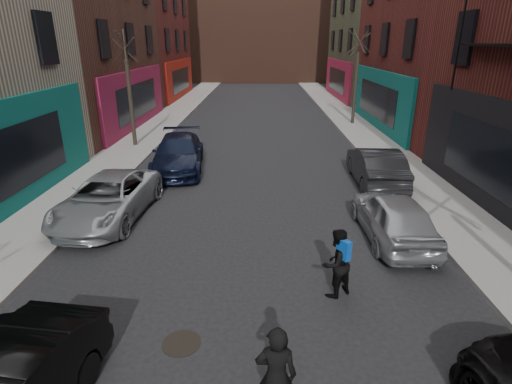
{
  "coord_description": "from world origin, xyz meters",
  "views": [
    {
      "loc": [
        0.28,
        -1.95,
        5.1
      ],
      "look_at": [
        0.16,
        7.3,
        1.6
      ],
      "focal_mm": 28.0,
      "sensor_mm": 36.0,
      "label": 1
    }
  ],
  "objects_px": {
    "parked_left_end": "(178,153)",
    "parked_right_end": "(376,166)",
    "tree_right_far": "(357,68)",
    "pedestrian": "(336,263)",
    "tree_left_far": "(128,79)",
    "parked_right_far": "(393,216)",
    "manhole": "(181,343)",
    "skateboarder": "(276,376)",
    "parked_left_far": "(108,198)"
  },
  "relations": [
    {
      "from": "tree_left_far",
      "to": "manhole",
      "type": "distance_m",
      "value": 15.47
    },
    {
      "from": "tree_left_far",
      "to": "parked_right_far",
      "type": "height_order",
      "value": "tree_left_far"
    },
    {
      "from": "parked_left_end",
      "to": "pedestrian",
      "type": "xyz_separation_m",
      "value": [
        5.06,
        -8.88,
        0.07
      ]
    },
    {
      "from": "parked_left_far",
      "to": "skateboarder",
      "type": "bearing_deg",
      "value": -51.56
    },
    {
      "from": "tree_left_far",
      "to": "pedestrian",
      "type": "height_order",
      "value": "tree_left_far"
    },
    {
      "from": "tree_left_far",
      "to": "skateboarder",
      "type": "xyz_separation_m",
      "value": [
        6.7,
        -15.81,
        -2.5
      ]
    },
    {
      "from": "tree_right_far",
      "to": "pedestrian",
      "type": "xyz_separation_m",
      "value": [
        -4.34,
        -18.67,
        -2.76
      ]
    },
    {
      "from": "parked_left_end",
      "to": "pedestrian",
      "type": "height_order",
      "value": "pedestrian"
    },
    {
      "from": "parked_right_far",
      "to": "skateboarder",
      "type": "xyz_separation_m",
      "value": [
        -3.37,
        -5.79,
        0.22
      ]
    },
    {
      "from": "tree_left_far",
      "to": "parked_right_end",
      "type": "distance_m",
      "value": 12.42
    },
    {
      "from": "skateboarder",
      "to": "pedestrian",
      "type": "height_order",
      "value": "skateboarder"
    },
    {
      "from": "skateboarder",
      "to": "parked_right_end",
      "type": "bearing_deg",
      "value": -109.33
    },
    {
      "from": "parked_left_end",
      "to": "parked_right_end",
      "type": "distance_m",
      "value": 7.99
    },
    {
      "from": "skateboarder",
      "to": "pedestrian",
      "type": "bearing_deg",
      "value": -111.09
    },
    {
      "from": "tree_left_far",
      "to": "parked_left_far",
      "type": "height_order",
      "value": "tree_left_far"
    },
    {
      "from": "pedestrian",
      "to": "tree_right_far",
      "type": "bearing_deg",
      "value": -137.25
    },
    {
      "from": "tree_right_far",
      "to": "parked_left_end",
      "type": "height_order",
      "value": "tree_right_far"
    },
    {
      "from": "tree_right_far",
      "to": "pedestrian",
      "type": "bearing_deg",
      "value": -103.08
    },
    {
      "from": "parked_left_far",
      "to": "parked_right_far",
      "type": "xyz_separation_m",
      "value": [
        8.24,
        -1.26,
        0.01
      ]
    },
    {
      "from": "tree_right_far",
      "to": "parked_left_end",
      "type": "relative_size",
      "value": 1.4
    },
    {
      "from": "tree_right_far",
      "to": "skateboarder",
      "type": "bearing_deg",
      "value": -104.65
    },
    {
      "from": "tree_left_far",
      "to": "parked_left_far",
      "type": "xyz_separation_m",
      "value": [
        1.83,
        -8.77,
        -2.73
      ]
    },
    {
      "from": "tree_left_far",
      "to": "parked_left_far",
      "type": "distance_m",
      "value": 9.36
    },
    {
      "from": "parked_right_end",
      "to": "manhole",
      "type": "relative_size",
      "value": 6.11
    },
    {
      "from": "skateboarder",
      "to": "tree_left_far",
      "type": "bearing_deg",
      "value": -64.65
    },
    {
      "from": "parked_left_end",
      "to": "skateboarder",
      "type": "height_order",
      "value": "skateboarder"
    },
    {
      "from": "skateboarder",
      "to": "parked_left_end",
      "type": "bearing_deg",
      "value": -70.5
    },
    {
      "from": "parked_left_end",
      "to": "manhole",
      "type": "relative_size",
      "value": 6.96
    },
    {
      "from": "pedestrian",
      "to": "manhole",
      "type": "bearing_deg",
      "value": -6.91
    },
    {
      "from": "parked_right_far",
      "to": "manhole",
      "type": "bearing_deg",
      "value": 38.56
    },
    {
      "from": "tree_left_far",
      "to": "tree_right_far",
      "type": "relative_size",
      "value": 0.96
    },
    {
      "from": "parked_left_end",
      "to": "parked_right_far",
      "type": "height_order",
      "value": "parked_left_end"
    },
    {
      "from": "parked_right_end",
      "to": "pedestrian",
      "type": "distance_m",
      "value": 7.66
    },
    {
      "from": "parked_left_end",
      "to": "skateboarder",
      "type": "relative_size",
      "value": 3.1
    },
    {
      "from": "tree_right_far",
      "to": "parked_right_end",
      "type": "bearing_deg",
      "value": -97.91
    },
    {
      "from": "parked_left_far",
      "to": "pedestrian",
      "type": "height_order",
      "value": "pedestrian"
    },
    {
      "from": "tree_left_far",
      "to": "parked_left_end",
      "type": "distance_m",
      "value": 5.53
    },
    {
      "from": "parked_right_end",
      "to": "pedestrian",
      "type": "relative_size",
      "value": 2.8
    },
    {
      "from": "parked_right_far",
      "to": "pedestrian",
      "type": "xyz_separation_m",
      "value": [
        -2.01,
        -2.65,
        0.11
      ]
    },
    {
      "from": "manhole",
      "to": "tree_right_far",
      "type": "bearing_deg",
      "value": 70.05
    },
    {
      "from": "parked_left_end",
      "to": "parked_right_end",
      "type": "xyz_separation_m",
      "value": [
        7.8,
        -1.72,
        -0.0
      ]
    },
    {
      "from": "parked_right_end",
      "to": "skateboarder",
      "type": "distance_m",
      "value": 11.08
    },
    {
      "from": "parked_left_far",
      "to": "parked_left_end",
      "type": "relative_size",
      "value": 0.95
    },
    {
      "from": "tree_left_far",
      "to": "pedestrian",
      "type": "relative_size",
      "value": 4.26
    },
    {
      "from": "tree_left_far",
      "to": "tree_right_far",
      "type": "height_order",
      "value": "tree_right_far"
    },
    {
      "from": "parked_right_end",
      "to": "skateboarder",
      "type": "relative_size",
      "value": 2.73
    },
    {
      "from": "parked_left_far",
      "to": "skateboarder",
      "type": "height_order",
      "value": "skateboarder"
    },
    {
      "from": "pedestrian",
      "to": "parked_right_far",
      "type": "bearing_deg",
      "value": -161.35
    },
    {
      "from": "tree_right_far",
      "to": "parked_right_end",
      "type": "relative_size",
      "value": 1.59
    },
    {
      "from": "tree_right_far",
      "to": "pedestrian",
      "type": "height_order",
      "value": "tree_right_far"
    }
  ]
}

